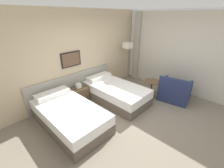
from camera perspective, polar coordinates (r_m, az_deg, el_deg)
name	(u,v)px	position (r m, az deg, el deg)	size (l,w,h in m)	color
ground_plane	(132,118)	(4.14, 7.52, -12.74)	(16.00, 16.00, 0.00)	slate
wall_headboard	(82,57)	(4.90, -11.50, 9.98)	(10.00, 0.10, 2.70)	#C6B28E
wall_window	(183,54)	(5.61, 25.28, 10.45)	(0.21, 4.51, 2.70)	white
bed_near_door	(69,115)	(3.90, -15.98, -11.45)	(1.10, 2.05, 0.65)	brown
bed_near_window	(115,92)	(4.77, 1.28, -3.23)	(1.10, 2.05, 0.65)	brown
nightstand	(79,94)	(4.84, -12.36, -3.77)	(0.52, 0.38, 0.61)	brown
floor_lamp	(128,49)	(5.80, 5.99, 13.30)	(0.28, 0.28, 1.59)	#9E9993
side_table	(152,86)	(5.06, 14.87, -0.62)	(0.51, 0.51, 0.57)	brown
armchair	(175,92)	(5.22, 22.77, -2.67)	(0.99, 1.02, 0.83)	navy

